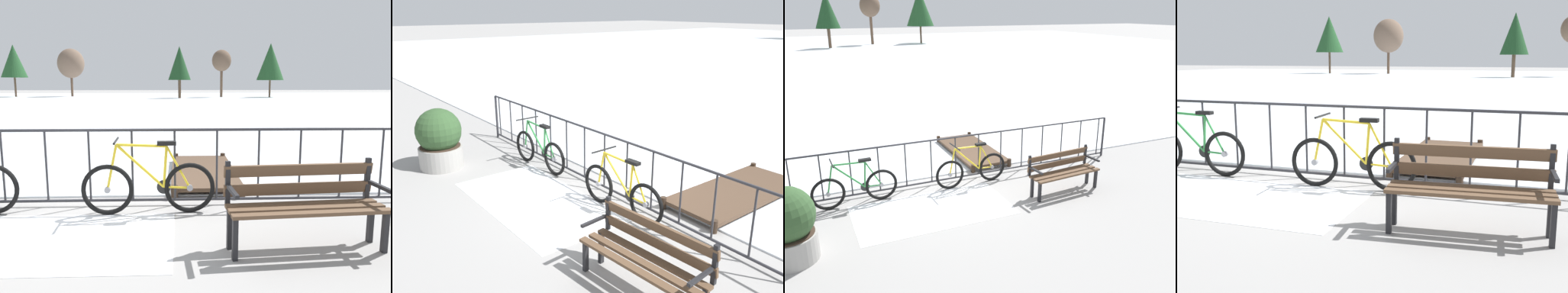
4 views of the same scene
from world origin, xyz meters
The scene contains 8 objects.
ground_plane centered at (0.00, 0.00, 0.00)m, with size 160.00×160.00×0.00m, color gray.
snow_patch centered at (-0.67, -1.20, 0.00)m, with size 3.05×1.63×0.01m, color white.
railing_fence centered at (0.00, 0.00, 0.56)m, with size 9.06×0.06×1.07m.
bicycle_near_railing centered at (0.54, -0.34, 0.37)m, with size 1.71×0.52×0.97m.
bicycle_second centered at (-1.98, -0.31, 0.37)m, with size 1.71×0.52×0.97m.
park_bench centered at (2.19, -1.45, 0.51)m, with size 1.63×0.60×0.89m.
planter_with_shrub centered at (-3.23, -1.88, 0.60)m, with size 0.90×0.90×1.23m.
wooden_dock centered at (1.35, 1.59, 0.12)m, with size 1.10×2.68×0.20m.
Camera 2 is at (5.06, -4.49, 3.11)m, focal length 38.95 mm.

